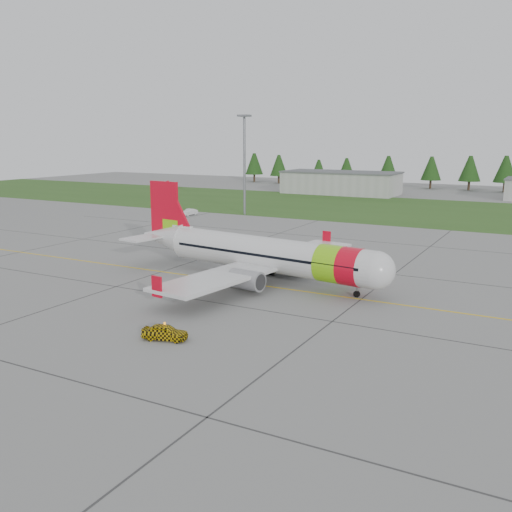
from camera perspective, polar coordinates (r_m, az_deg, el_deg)
The scene contains 9 objects.
ground at distance 55.13m, azimuth -2.14°, elevation -5.00°, with size 320.00×320.00×0.00m, color gray.
aircraft at distance 64.06m, azimuth 0.68°, elevation 0.19°, with size 34.62×32.17×10.51m.
follow_me_car at distance 46.19m, azimuth -9.14°, elevation -6.08°, with size 1.50×1.27×3.72m, color yellow.
service_van at distance 119.44m, azimuth -6.71°, elevation 5.03°, with size 1.41×1.33×4.03m, color silver.
grass_strip at distance 131.14m, azimuth 16.53°, elevation 4.34°, with size 320.00×50.00×0.03m, color #30561E.
taxi_guideline at distance 61.88m, azimuth 1.65°, elevation -3.11°, with size 120.00×0.25×0.02m, color gold.
hangar_west at distance 165.98m, azimuth 8.47°, elevation 7.20°, with size 32.00×14.00×6.00m, color #A8A8A3.
floodlight_mast at distance 119.16m, azimuth -1.16°, elevation 8.94°, with size 0.50×0.50×20.00m, color slate.
treeline at distance 185.64m, azimuth 20.36°, elevation 7.70°, with size 160.00×8.00×10.00m, color #1C3F14, non-canonical shape.
Camera 1 is at (27.05, -45.33, 15.92)m, focal length 40.00 mm.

